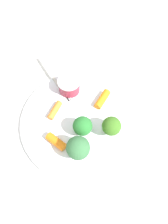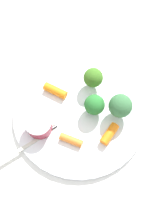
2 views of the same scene
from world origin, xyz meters
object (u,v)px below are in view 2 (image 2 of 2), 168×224
object	(u,v)px
carrot_stick_0	(71,140)
fork	(23,146)
carrot_stick_2	(109,134)
plate	(80,113)
sauce_cup	(39,125)
broccoli_floret_0	(120,106)
broccoli_floret_1	(94,105)
carrot_stick_1	(55,91)
broccoli_floret_2	(93,78)

from	to	relation	value
carrot_stick_0	fork	world-z (taller)	carrot_stick_0
carrot_stick_0	carrot_stick_2	bearing A→B (deg)	154.49
plate	sauce_cup	size ratio (longest dim) A/B	5.27
fork	broccoli_floret_0	bearing A→B (deg)	165.83
broccoli_floret_1	carrot_stick_2	distance (m)	0.06
broccoli_floret_0	carrot_stick_0	world-z (taller)	broccoli_floret_0
plate	fork	world-z (taller)	fork
sauce_cup	broccoli_floret_1	xyz separation A→B (m)	(-0.11, 0.03, 0.01)
plate	sauce_cup	world-z (taller)	sauce_cup
plate	carrot_stick_1	size ratio (longest dim) A/B	5.53
broccoli_floret_2	carrot_stick_2	distance (m)	0.12
broccoli_floret_0	fork	size ratio (longest dim) A/B	0.38
plate	carrot_stick_0	size ratio (longest dim) A/B	5.98
plate	broccoli_floret_0	distance (m)	0.09
broccoli_floret_2	carrot_stick_0	bearing A→B (deg)	35.88
fork	sauce_cup	bearing A→B (deg)	-163.05
carrot_stick_2	fork	xyz separation A→B (m)	(0.15, -0.08, -0.01)
plate	fork	bearing A→B (deg)	-1.16
carrot_stick_1	fork	world-z (taller)	carrot_stick_1
sauce_cup	broccoli_floret_1	world-z (taller)	broccoli_floret_1
broccoli_floret_0	carrot_stick_2	world-z (taller)	broccoli_floret_0
broccoli_floret_1	carrot_stick_0	size ratio (longest dim) A/B	1.08
broccoli_floret_2	fork	distance (m)	0.20
carrot_stick_1	carrot_stick_2	size ratio (longest dim) A/B	1.11
broccoli_floret_2	carrot_stick_0	world-z (taller)	broccoli_floret_2
sauce_cup	fork	distance (m)	0.05
broccoli_floret_1	carrot_stick_1	size ratio (longest dim) A/B	1.00
plate	broccoli_floret_0	world-z (taller)	broccoli_floret_0
sauce_cup	broccoli_floret_2	bearing A→B (deg)	-172.45
broccoli_floret_1	carrot_stick_2	world-z (taller)	broccoli_floret_1
carrot_stick_1	fork	distance (m)	0.13
fork	carrot_stick_2	bearing A→B (deg)	153.11
plate	broccoli_floret_1	size ratio (longest dim) A/B	5.54
broccoli_floret_1	plate	bearing A→B (deg)	-27.93
sauce_cup	broccoli_floret_2	world-z (taller)	broccoli_floret_2
carrot_stick_1	fork	bearing A→B (deg)	28.66
broccoli_floret_2	carrot_stick_1	bearing A→B (deg)	-21.73
carrot_stick_1	carrot_stick_2	xyz separation A→B (m)	(-0.04, 0.14, 0.00)
sauce_cup	broccoli_floret_0	world-z (taller)	broccoli_floret_0
broccoli_floret_1	fork	size ratio (longest dim) A/B	0.31
broccoli_floret_1	carrot_stick_1	world-z (taller)	broccoli_floret_1
carrot_stick_0	fork	xyz separation A→B (m)	(0.08, -0.04, -0.01)
sauce_cup	carrot_stick_2	distance (m)	0.14
broccoli_floret_1	broccoli_floret_2	size ratio (longest dim) A/B	0.96
plate	carrot_stick_2	world-z (taller)	carrot_stick_2
broccoli_floret_2	carrot_stick_2	bearing A→B (deg)	70.73
sauce_cup	carrot_stick_0	size ratio (longest dim) A/B	1.14
sauce_cup	broccoli_floret_1	size ratio (longest dim) A/B	1.05
plate	carrot_stick_1	xyz separation A→B (m)	(0.02, -0.07, 0.01)
plate	carrot_stick_1	bearing A→B (deg)	-75.69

